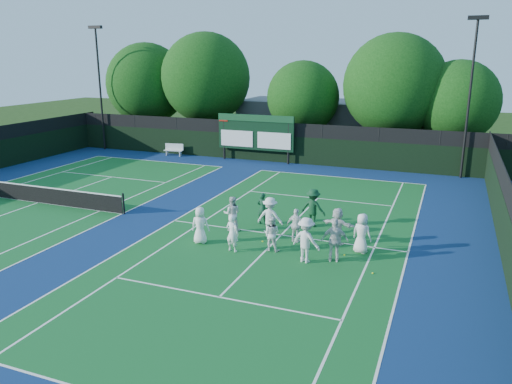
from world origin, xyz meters
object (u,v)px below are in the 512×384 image
(scoreboard, at_px, (255,133))
(tennis_net, at_px, (38,194))
(coach_left, at_px, (263,209))
(bench, at_px, (174,149))

(scoreboard, bearing_deg, tennis_net, -115.60)
(scoreboard, relative_size, coach_left, 3.88)
(scoreboard, xyz_separation_m, coach_left, (5.69, -13.47, -1.42))
(scoreboard, height_order, bench, scoreboard)
(tennis_net, distance_m, bench, 14.37)
(scoreboard, height_order, tennis_net, scoreboard)
(scoreboard, distance_m, bench, 7.15)
(tennis_net, xyz_separation_m, coach_left, (12.68, 1.12, 0.28))
(tennis_net, relative_size, coach_left, 7.31)
(bench, distance_m, coach_left, 18.32)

